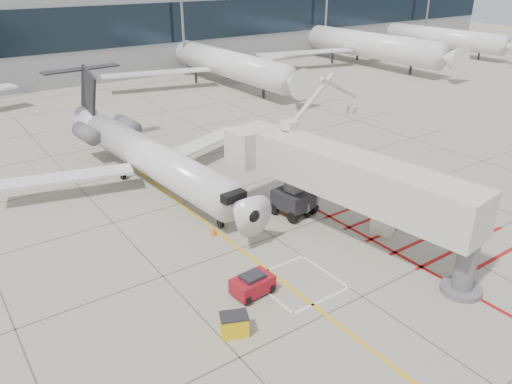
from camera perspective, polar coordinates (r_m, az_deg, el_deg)
ground_plane at (r=30.54m, az=6.58°, el=-8.12°), size 260.00×260.00×0.00m
regional_jet at (r=38.18m, az=-10.34°, el=5.04°), size 25.52×31.24×7.79m
jet_bridge at (r=31.04m, az=12.65°, el=0.10°), size 11.56×20.35×7.74m
pushback_tug at (r=27.49m, az=-0.41°, el=-10.42°), size 2.34×1.57×1.31m
spill_bin at (r=24.96m, az=-2.51°, el=-14.89°), size 1.56×1.33×1.14m
baggage_cart at (r=36.17m, az=5.78°, el=-1.50°), size 2.18×1.83×1.18m
ground_power_unit at (r=34.82m, az=14.65°, el=-2.64°), size 2.79×2.30×1.92m
cone_nose at (r=33.31m, az=-4.85°, el=-4.51°), size 0.39×0.39×0.54m
cone_side at (r=36.04m, az=3.24°, el=-2.14°), size 0.33×0.33×0.46m
terminal_building at (r=93.47m, az=-18.85°, el=17.62°), size 180.00×28.00×14.00m
terminal_glass_band at (r=80.13m, az=-15.71°, el=17.74°), size 180.00×0.10×6.00m
bg_aircraft_c at (r=76.39m, az=-4.39°, el=16.51°), size 34.35×38.16×11.45m
bg_aircraft_d at (r=94.05m, az=11.36°, el=18.06°), size 38.29×42.54×12.76m
bg_aircraft_e at (r=110.84m, az=19.61°, el=17.65°), size 32.92×36.57×10.97m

